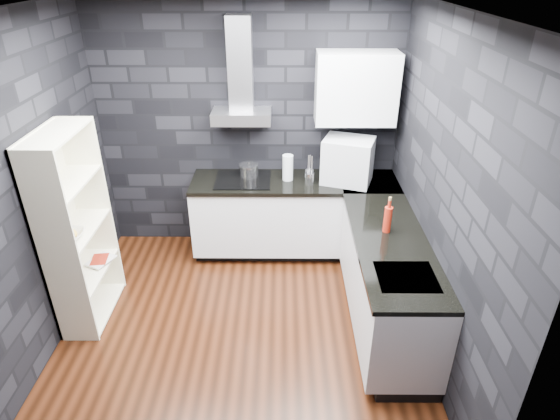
{
  "coord_description": "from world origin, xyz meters",
  "views": [
    {
      "loc": [
        0.37,
        -3.23,
        3.0
      ],
      "look_at": [
        0.35,
        0.45,
        1.0
      ],
      "focal_mm": 30.0,
      "sensor_mm": 36.0,
      "label": 1
    }
  ],
  "objects_px": {
    "appliance_garage": "(348,162)",
    "fruit_bowl": "(70,235)",
    "glass_vase": "(288,168)",
    "bookshelf": "(77,230)",
    "storage_jar": "(309,176)",
    "utensil_crock": "(309,178)",
    "red_bottle": "(388,220)",
    "pot": "(249,171)"
  },
  "relations": [
    {
      "from": "appliance_garage",
      "to": "fruit_bowl",
      "type": "bearing_deg",
      "value": -136.37
    },
    {
      "from": "glass_vase",
      "to": "appliance_garage",
      "type": "relative_size",
      "value": 0.56
    },
    {
      "from": "bookshelf",
      "to": "fruit_bowl",
      "type": "relative_size",
      "value": 7.75
    },
    {
      "from": "appliance_garage",
      "to": "fruit_bowl",
      "type": "distance_m",
      "value": 2.74
    },
    {
      "from": "storage_jar",
      "to": "utensil_crock",
      "type": "distance_m",
      "value": 0.09
    },
    {
      "from": "glass_vase",
      "to": "fruit_bowl",
      "type": "distance_m",
      "value": 2.21
    },
    {
      "from": "utensil_crock",
      "to": "storage_jar",
      "type": "bearing_deg",
      "value": 88.29
    },
    {
      "from": "appliance_garage",
      "to": "utensil_crock",
      "type": "bearing_deg",
      "value": -152.86
    },
    {
      "from": "utensil_crock",
      "to": "bookshelf",
      "type": "distance_m",
      "value": 2.29
    },
    {
      "from": "fruit_bowl",
      "to": "bookshelf",
      "type": "bearing_deg",
      "value": 90.0
    },
    {
      "from": "fruit_bowl",
      "to": "red_bottle",
      "type": "bearing_deg",
      "value": 3.0
    },
    {
      "from": "appliance_garage",
      "to": "storage_jar",
      "type": "bearing_deg",
      "value": -165.08
    },
    {
      "from": "storage_jar",
      "to": "utensil_crock",
      "type": "bearing_deg",
      "value": -91.71
    },
    {
      "from": "red_bottle",
      "to": "bookshelf",
      "type": "distance_m",
      "value": 2.7
    },
    {
      "from": "pot",
      "to": "storage_jar",
      "type": "relative_size",
      "value": 1.92
    },
    {
      "from": "pot",
      "to": "appliance_garage",
      "type": "relative_size",
      "value": 0.4
    },
    {
      "from": "red_bottle",
      "to": "bookshelf",
      "type": "height_order",
      "value": "bookshelf"
    },
    {
      "from": "pot",
      "to": "bookshelf",
      "type": "distance_m",
      "value": 1.83
    },
    {
      "from": "appliance_garage",
      "to": "red_bottle",
      "type": "relative_size",
      "value": 2.12
    },
    {
      "from": "pot",
      "to": "utensil_crock",
      "type": "bearing_deg",
      "value": -14.41
    },
    {
      "from": "storage_jar",
      "to": "fruit_bowl",
      "type": "relative_size",
      "value": 0.44
    },
    {
      "from": "pot",
      "to": "fruit_bowl",
      "type": "xyz_separation_m",
      "value": [
        -1.43,
        -1.27,
        -0.03
      ]
    },
    {
      "from": "glass_vase",
      "to": "bookshelf",
      "type": "height_order",
      "value": "bookshelf"
    },
    {
      "from": "utensil_crock",
      "to": "bookshelf",
      "type": "bearing_deg",
      "value": -154.94
    },
    {
      "from": "storage_jar",
      "to": "bookshelf",
      "type": "distance_m",
      "value": 2.33
    },
    {
      "from": "appliance_garage",
      "to": "bookshelf",
      "type": "height_order",
      "value": "bookshelf"
    },
    {
      "from": "pot",
      "to": "storage_jar",
      "type": "xyz_separation_m",
      "value": [
        0.64,
        -0.08,
        -0.02
      ]
    },
    {
      "from": "red_bottle",
      "to": "appliance_garage",
      "type": "bearing_deg",
      "value": 102.42
    },
    {
      "from": "glass_vase",
      "to": "storage_jar",
      "type": "xyz_separation_m",
      "value": [
        0.23,
        -0.02,
        -0.09
      ]
    },
    {
      "from": "glass_vase",
      "to": "utensil_crock",
      "type": "xyz_separation_m",
      "value": [
        0.23,
        -0.1,
        -0.08
      ]
    },
    {
      "from": "glass_vase",
      "to": "bookshelf",
      "type": "relative_size",
      "value": 0.15
    },
    {
      "from": "pot",
      "to": "utensil_crock",
      "type": "relative_size",
      "value": 1.59
    },
    {
      "from": "red_bottle",
      "to": "utensil_crock",
      "type": "bearing_deg",
      "value": 122.86
    },
    {
      "from": "pot",
      "to": "utensil_crock",
      "type": "distance_m",
      "value": 0.66
    },
    {
      "from": "storage_jar",
      "to": "pot",
      "type": "bearing_deg",
      "value": 172.94
    },
    {
      "from": "utensil_crock",
      "to": "appliance_garage",
      "type": "relative_size",
      "value": 0.25
    },
    {
      "from": "pot",
      "to": "red_bottle",
      "type": "xyz_separation_m",
      "value": [
        1.26,
        -1.13,
        0.05
      ]
    },
    {
      "from": "fruit_bowl",
      "to": "pot",
      "type": "bearing_deg",
      "value": 41.56
    },
    {
      "from": "appliance_garage",
      "to": "pot",
      "type": "bearing_deg",
      "value": -167.34
    },
    {
      "from": "storage_jar",
      "to": "fruit_bowl",
      "type": "xyz_separation_m",
      "value": [
        -2.07,
        -1.19,
        -0.01
      ]
    },
    {
      "from": "storage_jar",
      "to": "appliance_garage",
      "type": "xyz_separation_m",
      "value": [
        0.39,
        -0.02,
        0.17
      ]
    },
    {
      "from": "pot",
      "to": "glass_vase",
      "type": "height_order",
      "value": "glass_vase"
    }
  ]
}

